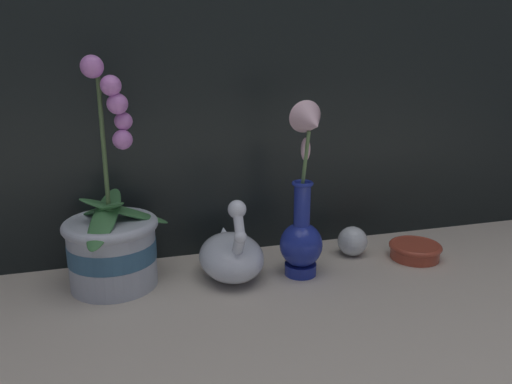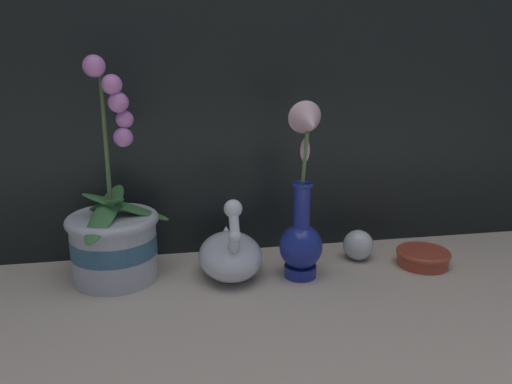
# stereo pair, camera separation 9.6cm
# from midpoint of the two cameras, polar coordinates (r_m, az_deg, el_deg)

# --- Properties ---
(ground_plane) EXTENTS (2.80, 2.80, 0.00)m
(ground_plane) POSITION_cam_midpoint_polar(r_m,az_deg,el_deg) (0.92, 6.76, -12.23)
(ground_plane) COLOR #BCB2A3
(orchid_potted_plant) EXTENTS (0.20, 0.21, 0.42)m
(orchid_potted_plant) POSITION_cam_midpoint_polar(r_m,az_deg,el_deg) (0.98, -13.26, -4.95)
(orchid_potted_plant) COLOR #B2BCCC
(orchid_potted_plant) RESTS_ON ground_plane
(swan_figurine) EXTENTS (0.12, 0.19, 0.17)m
(swan_figurine) POSITION_cam_midpoint_polar(r_m,az_deg,el_deg) (0.98, -0.17, -7.02)
(swan_figurine) COLOR silver
(swan_figurine) RESTS_ON ground_plane
(blue_vase) EXTENTS (0.08, 0.11, 0.34)m
(blue_vase) POSITION_cam_midpoint_polar(r_m,az_deg,el_deg) (0.96, 8.22, -3.01)
(blue_vase) COLOR navy
(blue_vase) RESTS_ON ground_plane
(glass_sphere) EXTENTS (0.06, 0.06, 0.06)m
(glass_sphere) POSITION_cam_midpoint_polar(r_m,az_deg,el_deg) (1.10, 14.09, -5.94)
(glass_sphere) COLOR silver
(glass_sphere) RESTS_ON ground_plane
(amber_dish) EXTENTS (0.11, 0.11, 0.03)m
(amber_dish) POSITION_cam_midpoint_polar(r_m,az_deg,el_deg) (1.11, 20.94, -6.92)
(amber_dish) COLOR #A8422D
(amber_dish) RESTS_ON ground_plane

